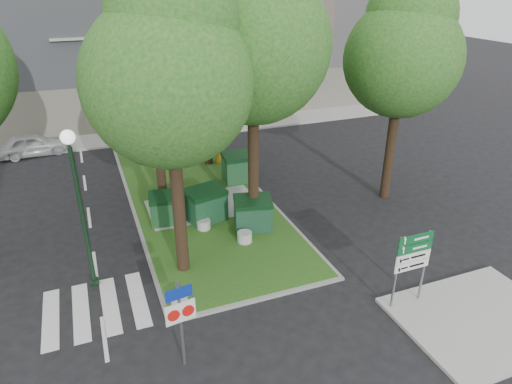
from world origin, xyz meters
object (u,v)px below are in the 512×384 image
bollard_mid (204,224)px  street_lamp (78,193)px  tree_median_near_right (255,30)px  tree_median_far (203,7)px  dumpster_a (167,208)px  dumpster_c (253,214)px  directional_sign (412,258)px  dumpster_b (206,205)px  bollard_right (245,237)px  traffic_sign_pole (180,313)px  car_silver (202,120)px  tree_street_right (405,47)px  litter_bin (219,157)px  tree_median_near_left (170,66)px  bollard_left (179,301)px  tree_median_mid (151,47)px  dumpster_d (239,167)px  car_white (33,144)px

bollard_mid → street_lamp: (-4.53, -2.14, 3.21)m
street_lamp → tree_median_near_right: bearing=14.3°
tree_median_far → bollard_mid: (-2.33, -7.06, -8.00)m
dumpster_a → dumpster_c: bearing=-20.8°
tree_median_far → directional_sign: size_ratio=4.65×
dumpster_b → bollard_right: 2.53m
traffic_sign_pole → car_silver: (6.10, 20.26, -1.09)m
tree_street_right → litter_bin: 11.42m
tree_median_near_left → tree_median_near_right: size_ratio=0.92×
dumpster_c → bollard_left: (-3.98, -3.76, -0.49)m
tree_median_near_left → dumpster_c: 7.49m
bollard_right → directional_sign: (3.59, -5.40, 1.49)m
tree_street_right → car_silver: tree_street_right is taller
tree_median_mid → directional_sign: size_ratio=3.90×
tree_street_right → tree_median_far: bearing=134.2°
tree_median_far → dumpster_d: tree_median_far is taller
dumpster_a → bollard_left: dumpster_a is taller
tree_median_near_left → tree_median_mid: tree_median_near_left is taller
tree_median_near_left → car_silver: bearing=72.5°
dumpster_a → litter_bin: bearing=64.3°
tree_median_mid → traffic_sign_pole: 12.17m
bollard_left → car_silver: bearing=72.4°
tree_median_mid → tree_median_far: size_ratio=0.84×
tree_median_near_left → dumpster_c: bearing=27.3°
tree_median_far → directional_sign: tree_median_far is taller
directional_sign → car_silver: bearing=93.1°
tree_median_far → dumpster_b: size_ratio=6.44×
tree_median_far → dumpster_b: (-2.01, -6.36, -7.48)m
tree_median_mid → tree_street_right: 10.77m
street_lamp → car_white: (-2.50, 14.48, -2.86)m
directional_sign → car_white: directional_sign is taller
tree_street_right → street_lamp: 14.26m
dumpster_d → bollard_mid: (-3.05, -4.11, -0.54)m
tree_median_near_left → tree_median_near_right: bearing=29.7°
tree_median_mid → dumpster_d: bearing=0.8°
street_lamp → car_silver: (8.17, 15.57, -2.83)m
tree_street_right → bollard_mid: bearing=-179.6°
litter_bin → street_lamp: 12.08m
dumpster_d → bollard_left: size_ratio=3.04×
tree_median_near_left → bollard_mid: tree_median_near_left is taller
dumpster_a → bollard_right: (2.51, -2.70, -0.44)m
street_lamp → dumpster_b: bearing=30.3°
tree_median_near_right → directional_sign: 9.39m
litter_bin → dumpster_a: bearing=-124.8°
street_lamp → dumpster_c: bearing=12.2°
tree_street_right → bollard_mid: 11.31m
tree_median_far → bollard_mid: tree_median_far is taller
dumpster_a → dumpster_b: 1.65m
litter_bin → directional_sign: size_ratio=0.25×
dumpster_d → tree_median_far: bearing=105.0°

